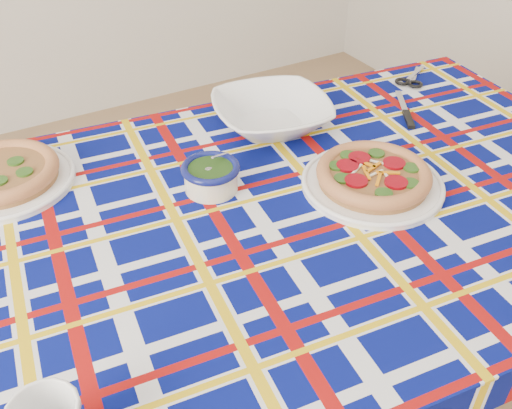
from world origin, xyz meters
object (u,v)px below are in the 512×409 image
pesto_bowl (211,175)px  dining_table (290,233)px  serving_bowl (272,114)px  main_focaccia_plate (374,175)px

pesto_bowl → dining_table: bearing=-48.8°
pesto_bowl → serving_bowl: pesto_bowl is taller
main_focaccia_plate → serving_bowl: (-0.05, 0.31, 0.00)m
dining_table → serving_bowl: bearing=72.3°
dining_table → pesto_bowl: size_ratio=13.37×
main_focaccia_plate → pesto_bowl: 0.32m
pesto_bowl → serving_bowl: (0.23, 0.16, -0.00)m
serving_bowl → pesto_bowl: bearing=-146.1°
dining_table → main_focaccia_plate: bearing=-3.2°
dining_table → pesto_bowl: bearing=137.5°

